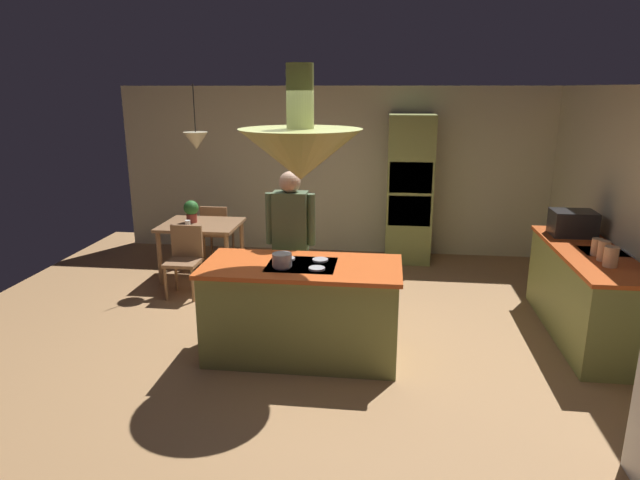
{
  "coord_description": "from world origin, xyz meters",
  "views": [
    {
      "loc": [
        0.77,
        -5.04,
        2.52
      ],
      "look_at": [
        0.1,
        0.4,
        1.0
      ],
      "focal_mm": 30.91,
      "sensor_mm": 36.0,
      "label": 1
    }
  ],
  "objects_px": {
    "person_at_island": "(291,239)",
    "microwave_on_counter": "(573,223)",
    "cup_on_table": "(188,224)",
    "canister_sugar": "(604,251)",
    "chair_facing_island": "(185,256)",
    "kitchen_island": "(302,310)",
    "dining_table": "(201,231)",
    "potted_plant_on_table": "(191,210)",
    "canister_flour": "(611,257)",
    "chair_by_back_wall": "(217,230)",
    "oven_tower": "(409,189)",
    "canister_tea": "(597,247)",
    "cooking_pot_on_cooktop": "(282,260)"
  },
  "relations": [
    {
      "from": "microwave_on_counter",
      "to": "cup_on_table",
      "type": "bearing_deg",
      "value": 174.21
    },
    {
      "from": "oven_tower",
      "to": "potted_plant_on_table",
      "type": "xyz_separation_m",
      "value": [
        -2.94,
        -1.1,
        -0.15
      ]
    },
    {
      "from": "chair_facing_island",
      "to": "potted_plant_on_table",
      "type": "relative_size",
      "value": 2.9
    },
    {
      "from": "kitchen_island",
      "to": "chair_by_back_wall",
      "type": "xyz_separation_m",
      "value": [
        -1.7,
        2.75,
        0.04
      ]
    },
    {
      "from": "microwave_on_counter",
      "to": "canister_tea",
      "type": "bearing_deg",
      "value": -90.0
    },
    {
      "from": "person_at_island",
      "to": "microwave_on_counter",
      "type": "height_order",
      "value": "person_at_island"
    },
    {
      "from": "person_at_island",
      "to": "kitchen_island",
      "type": "bearing_deg",
      "value": -72.25
    },
    {
      "from": "oven_tower",
      "to": "cooking_pot_on_cooktop",
      "type": "bearing_deg",
      "value": -110.48
    },
    {
      "from": "chair_facing_island",
      "to": "microwave_on_counter",
      "type": "xyz_separation_m",
      "value": [
        4.54,
        -0.03,
        0.56
      ]
    },
    {
      "from": "dining_table",
      "to": "chair_facing_island",
      "type": "distance_m",
      "value": 0.67
    },
    {
      "from": "canister_flour",
      "to": "microwave_on_counter",
      "type": "bearing_deg",
      "value": 90.0
    },
    {
      "from": "oven_tower",
      "to": "dining_table",
      "type": "xyz_separation_m",
      "value": [
        -2.8,
        -1.14,
        -0.42
      ]
    },
    {
      "from": "dining_table",
      "to": "cup_on_table",
      "type": "xyz_separation_m",
      "value": [
        -0.1,
        -0.22,
        0.15
      ]
    },
    {
      "from": "oven_tower",
      "to": "dining_table",
      "type": "height_order",
      "value": "oven_tower"
    },
    {
      "from": "cup_on_table",
      "to": "microwave_on_counter",
      "type": "relative_size",
      "value": 0.2
    },
    {
      "from": "person_at_island",
      "to": "potted_plant_on_table",
      "type": "bearing_deg",
      "value": 138.42
    },
    {
      "from": "person_at_island",
      "to": "canister_sugar",
      "type": "bearing_deg",
      "value": -4.55
    },
    {
      "from": "canister_sugar",
      "to": "cooking_pot_on_cooktop",
      "type": "bearing_deg",
      "value": -168.7
    },
    {
      "from": "dining_table",
      "to": "cooking_pot_on_cooktop",
      "type": "xyz_separation_m",
      "value": [
        1.54,
        -2.23,
        0.35
      ]
    },
    {
      "from": "chair_by_back_wall",
      "to": "potted_plant_on_table",
      "type": "height_order",
      "value": "potted_plant_on_table"
    },
    {
      "from": "dining_table",
      "to": "microwave_on_counter",
      "type": "height_order",
      "value": "microwave_on_counter"
    },
    {
      "from": "canister_tea",
      "to": "microwave_on_counter",
      "type": "distance_m",
      "value": 0.77
    },
    {
      "from": "chair_facing_island",
      "to": "canister_flour",
      "type": "relative_size",
      "value": 4.6
    },
    {
      "from": "dining_table",
      "to": "cooking_pot_on_cooktop",
      "type": "distance_m",
      "value": 2.73
    },
    {
      "from": "microwave_on_counter",
      "to": "potted_plant_on_table",
      "type": "bearing_deg",
      "value": 171.13
    },
    {
      "from": "oven_tower",
      "to": "person_at_island",
      "type": "distance_m",
      "value": 2.86
    },
    {
      "from": "oven_tower",
      "to": "chair_by_back_wall",
      "type": "relative_size",
      "value": 2.48
    },
    {
      "from": "chair_by_back_wall",
      "to": "cup_on_table",
      "type": "height_order",
      "value": "chair_by_back_wall"
    },
    {
      "from": "kitchen_island",
      "to": "microwave_on_counter",
      "type": "height_order",
      "value": "microwave_on_counter"
    },
    {
      "from": "canister_flour",
      "to": "person_at_island",
      "type": "bearing_deg",
      "value": 172.13
    },
    {
      "from": "chair_facing_island",
      "to": "microwave_on_counter",
      "type": "distance_m",
      "value": 4.57
    },
    {
      "from": "canister_flour",
      "to": "chair_by_back_wall",
      "type": "bearing_deg",
      "value": 151.5
    },
    {
      "from": "kitchen_island",
      "to": "chair_facing_island",
      "type": "bearing_deg",
      "value": 139.63
    },
    {
      "from": "canister_sugar",
      "to": "microwave_on_counter",
      "type": "bearing_deg",
      "value": 90.0
    },
    {
      "from": "canister_flour",
      "to": "canister_sugar",
      "type": "distance_m",
      "value": 0.18
    },
    {
      "from": "dining_table",
      "to": "cooking_pot_on_cooktop",
      "type": "bearing_deg",
      "value": -55.37
    },
    {
      "from": "cup_on_table",
      "to": "canister_sugar",
      "type": "bearing_deg",
      "value": -16.94
    },
    {
      "from": "person_at_island",
      "to": "canister_flour",
      "type": "relative_size",
      "value": 8.93
    },
    {
      "from": "oven_tower",
      "to": "potted_plant_on_table",
      "type": "height_order",
      "value": "oven_tower"
    },
    {
      "from": "kitchen_island",
      "to": "canister_sugar",
      "type": "distance_m",
      "value": 2.93
    },
    {
      "from": "chair_facing_island",
      "to": "kitchen_island",
      "type": "bearing_deg",
      "value": -40.37
    },
    {
      "from": "chair_by_back_wall",
      "to": "canister_sugar",
      "type": "xyz_separation_m",
      "value": [
        4.54,
        -2.29,
        0.52
      ]
    },
    {
      "from": "canister_flour",
      "to": "microwave_on_counter",
      "type": "relative_size",
      "value": 0.41
    },
    {
      "from": "canister_sugar",
      "to": "canister_tea",
      "type": "height_order",
      "value": "canister_sugar"
    },
    {
      "from": "potted_plant_on_table",
      "to": "person_at_island",
      "type": "bearing_deg",
      "value": -41.58
    },
    {
      "from": "potted_plant_on_table",
      "to": "canister_sugar",
      "type": "bearing_deg",
      "value": -19.68
    },
    {
      "from": "chair_by_back_wall",
      "to": "potted_plant_on_table",
      "type": "xyz_separation_m",
      "value": [
        -0.14,
        -0.61,
        0.42
      ]
    },
    {
      "from": "canister_tea",
      "to": "chair_by_back_wall",
      "type": "bearing_deg",
      "value": 155.12
    },
    {
      "from": "dining_table",
      "to": "potted_plant_on_table",
      "type": "distance_m",
      "value": 0.31
    },
    {
      "from": "kitchen_island",
      "to": "person_at_island",
      "type": "xyz_separation_m",
      "value": [
        -0.23,
        0.71,
        0.51
      ]
    }
  ]
}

